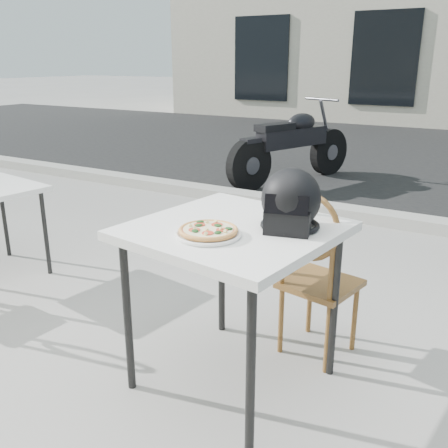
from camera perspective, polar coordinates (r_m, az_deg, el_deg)
The scene contains 9 objects.
ground at distance 2.80m, azimuth -3.17°, elevation -15.83°, with size 80.00×80.00×0.00m, color #9B9893.
street_asphalt at distance 9.15m, azimuth 21.67°, elevation 7.11°, with size 30.00×8.00×0.00m, color black.
curb at distance 5.31m, azimuth 14.76°, elevation 1.14°, with size 30.00×0.25×0.12m, color #A6A49B.
cafe_table_main at distance 2.33m, azimuth 1.12°, elevation -1.99°, with size 1.00×1.00×0.83m.
plate at distance 2.17m, azimuth -1.80°, elevation -1.18°, with size 0.33×0.33×0.02m.
pizza at distance 2.17m, azimuth -1.80°, elevation -0.68°, with size 0.26×0.26×0.03m.
helmet at distance 2.26m, azimuth 7.62°, elevation 2.45°, with size 0.33×0.34×0.28m.
cafe_chair_main at distance 2.67m, azimuth 10.34°, elevation -4.86°, with size 0.43×0.43×0.96m.
motorcycle at distance 6.74m, azimuth 7.82°, elevation 8.74°, with size 0.91×2.07×1.08m.
Camera 1 is at (1.29, -1.93, 1.56)m, focal length 40.00 mm.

